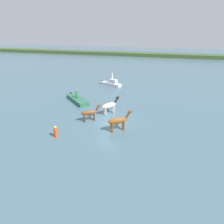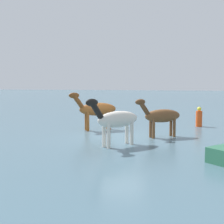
% 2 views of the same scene
% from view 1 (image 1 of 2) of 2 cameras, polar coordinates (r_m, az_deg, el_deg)
% --- Properties ---
extents(ground_plane, '(182.20, 182.20, 0.00)m').
position_cam_1_polar(ground_plane, '(20.25, -1.30, -3.22)').
color(ground_plane, '#476675').
extents(distant_shoreline, '(163.98, 6.00, 2.40)m').
position_cam_1_polar(distant_shoreline, '(73.56, 11.64, 16.38)').
color(distant_shoreline, '#3F562E').
rests_on(distant_shoreline, ground_plane).
extents(horse_chestnut_trailing, '(2.11, 1.60, 1.80)m').
position_cam_1_polar(horse_chestnut_trailing, '(20.35, -6.77, -0.15)').
color(horse_chestnut_trailing, brown).
rests_on(horse_chestnut_trailing, ground_plane).
extents(horse_dark_mare, '(2.35, 1.84, 2.02)m').
position_cam_1_polar(horse_dark_mare, '(18.22, 2.05, -2.59)').
color(horse_dark_mare, brown).
rests_on(horse_dark_mare, ground_plane).
extents(horse_rear_stallion, '(1.87, 2.16, 1.93)m').
position_cam_1_polar(horse_rear_stallion, '(21.92, -0.68, 2.06)').
color(horse_rear_stallion, silver).
rests_on(horse_rear_stallion, ground_plane).
extents(boat_launch_far, '(4.11, 2.43, 1.32)m').
position_cam_1_polar(boat_launch_far, '(33.69, -0.24, 8.63)').
color(boat_launch_far, silver).
rests_on(boat_launch_far, ground_plane).
extents(boat_tender_starboard, '(4.45, 4.17, 0.74)m').
position_cam_1_polar(boat_tender_starboard, '(26.56, -10.53, 3.61)').
color(boat_tender_starboard, '#2D6B4C').
rests_on(boat_tender_starboard, ground_plane).
extents(person_helmsman_aft, '(0.32, 0.32, 1.19)m').
position_cam_1_polar(person_helmsman_aft, '(33.28, -0.01, 10.95)').
color(person_helmsman_aft, silver).
rests_on(person_helmsman_aft, boat_launch_far).
extents(person_boatman_standing, '(0.32, 0.32, 1.19)m').
position_cam_1_polar(person_boatman_standing, '(26.26, -10.68, 5.60)').
color(person_boatman_standing, '#338C4C').
rests_on(person_boatman_standing, boat_tender_starboard).
extents(buoy_channel_marker, '(0.36, 0.36, 1.14)m').
position_cam_1_polar(buoy_channel_marker, '(18.22, -16.83, -5.85)').
color(buoy_channel_marker, '#E54C19').
rests_on(buoy_channel_marker, ground_plane).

